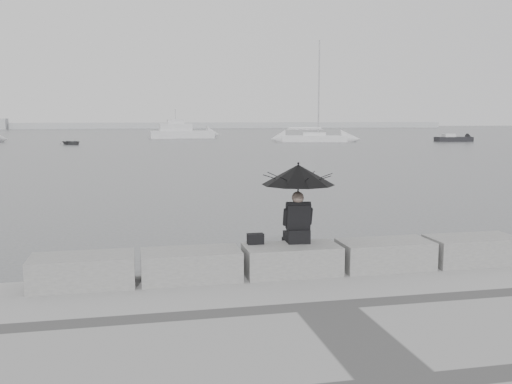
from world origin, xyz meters
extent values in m
plane|color=#47494C|center=(0.00, 0.00, 0.00)|extent=(360.00, 360.00, 0.00)
cube|color=slate|center=(-3.40, -0.45, 0.75)|extent=(1.60, 0.80, 0.50)
cube|color=slate|center=(-1.70, -0.45, 0.75)|extent=(1.60, 0.80, 0.50)
cube|color=slate|center=(0.00, -0.45, 0.75)|extent=(1.60, 0.80, 0.50)
cube|color=slate|center=(1.70, -0.45, 0.75)|extent=(1.60, 0.80, 0.50)
cube|color=slate|center=(3.40, -0.45, 0.75)|extent=(1.60, 0.80, 0.50)
sphere|color=#726056|center=(0.17, -0.22, 1.78)|extent=(0.21, 0.21, 0.21)
cylinder|color=black|center=(0.17, -0.23, 1.85)|extent=(0.02, 0.02, 1.00)
cone|color=black|center=(0.17, -0.23, 2.18)|extent=(1.26, 1.26, 0.35)
sphere|color=black|center=(0.17, -0.23, 2.37)|extent=(0.04, 0.04, 0.04)
cube|color=black|center=(-0.57, -0.21, 1.09)|extent=(0.28, 0.16, 0.18)
cube|color=#A6A9AC|center=(0.00, 155.00, 0.80)|extent=(180.00, 6.00, 1.60)
cube|color=silver|center=(20.25, 60.91, 0.35)|extent=(8.61, 4.40, 0.90)
cube|color=silver|center=(20.25, 60.91, 0.95)|extent=(3.20, 2.27, 0.50)
cylinder|color=#9D9DA0|center=(20.25, 60.91, 6.80)|extent=(0.16, 0.16, 12.00)
cylinder|color=#9D9DA0|center=(20.25, 60.91, 1.60)|extent=(4.53, 1.26, 0.10)
cube|color=silver|center=(4.62, 76.81, 0.50)|extent=(9.65, 3.33, 1.20)
cube|color=silver|center=(4.62, 76.81, 1.60)|extent=(4.87, 2.46, 1.20)
cube|color=silver|center=(4.62, 76.81, 2.50)|extent=(2.46, 1.73, 0.60)
cylinder|color=#9D9DA0|center=(4.62, 76.81, 3.60)|extent=(0.08, 0.08, 1.60)
cube|color=black|center=(38.25, 57.83, 0.25)|extent=(4.84, 1.89, 0.70)
cube|color=silver|center=(38.25, 57.83, 0.75)|extent=(1.50, 1.28, 0.50)
imported|color=slate|center=(-9.49, 59.37, 0.27)|extent=(3.29, 2.97, 0.53)
camera|label=1|loc=(-2.56, -9.52, 3.15)|focal=40.00mm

